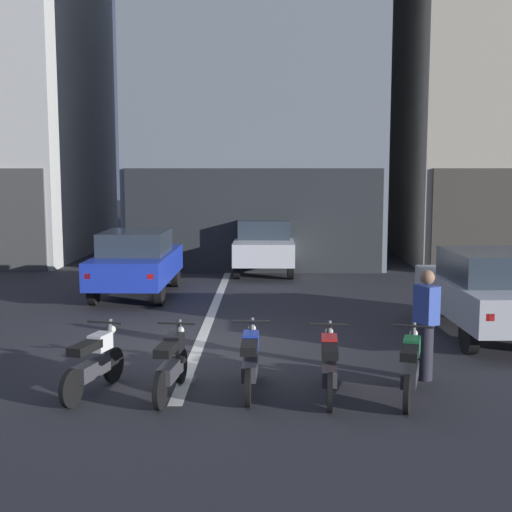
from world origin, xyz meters
The scene contains 12 objects.
ground_plane centered at (0.00, 0.00, 0.00)m, with size 120.00×120.00×0.00m, color #2B2B30.
lane_centre_line centered at (0.00, 6.00, 0.00)m, with size 0.20×18.00×0.01m, color silver.
building_mid_block centered at (0.79, 13.77, 7.52)m, with size 8.18×9.67×15.07m.
car_blue_crossing_near centered at (-2.06, 5.09, 0.89)m, with size 1.79×4.11×1.64m.
car_silver_parked_kerbside centered at (5.43, 1.00, 0.89)m, with size 1.92×4.17×1.64m.
car_white_down_street centered at (1.11, 9.09, 0.89)m, with size 1.76×4.10×1.64m.
motorcycle_white_row_leftmost centered at (-1.20, -2.49, 0.46)m, with size 0.62×1.63×0.98m.
motorcycle_black_row_left_mid centered at (-0.10, -2.54, 0.46)m, with size 0.55×1.67×0.98m.
motorcycle_blue_row_centre centered at (1.00, -2.40, 0.46)m, with size 0.55×1.67×0.98m.
motorcycle_red_row_right_mid centered at (2.10, -2.58, 0.46)m, with size 0.55×1.67×0.98m.
motorcycle_green_row_rightmost centered at (3.20, -2.66, 0.46)m, with size 0.62×1.63×0.98m.
person_by_motorcycles centered at (3.61, -1.76, 0.86)m, with size 0.36×0.42×1.67m.
Camera 1 is at (1.26, -11.75, 3.13)m, focal length 47.74 mm.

